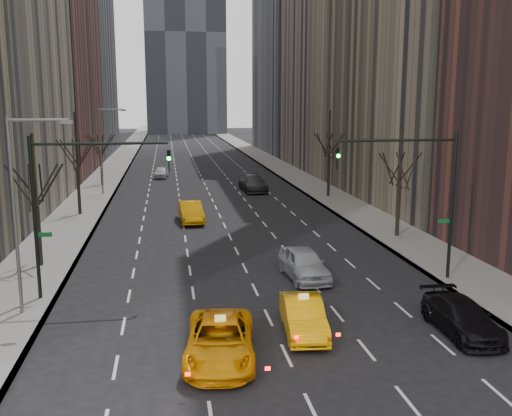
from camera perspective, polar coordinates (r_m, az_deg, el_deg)
name	(u,v)px	position (r m, az deg, el deg)	size (l,w,h in m)	color
ground	(312,409)	(19.51, 5.62, -19.38)	(400.00, 400.00, 0.00)	black
sidewalk_left	(114,168)	(87.23, -14.04, 3.91)	(4.50, 320.00, 0.15)	slate
sidewalk_right	(276,165)	(88.46, 2.01, 4.30)	(4.50, 320.00, 0.15)	slate
bld_left_far	(32,7)	(84.99, -21.53, 18.17)	(14.00, 28.00, 44.00)	brown
tree_lw_b	(37,206)	(35.69, -21.08, 0.17)	(3.36, 3.50, 7.82)	black
tree_lw_c	(78,169)	(51.23, -17.42, 3.71)	(3.36, 3.50, 8.74)	black
tree_lw_d	(101,156)	(69.04, -15.25, 5.08)	(3.36, 3.50, 7.36)	black
tree_rw_b	(399,187)	(42.12, 14.11, 2.05)	(3.36, 3.50, 7.82)	black
tree_rw_c	(329,158)	(58.95, 7.32, 4.95)	(3.36, 3.50, 8.74)	black
traffic_mast_left	(69,191)	(29.04, -18.16, 1.65)	(6.69, 0.39, 8.00)	black
traffic_mast_right	(424,183)	(31.67, 16.43, 2.45)	(6.69, 0.39, 8.00)	black
streetlight_near	(22,196)	(27.43, -22.40, 1.15)	(2.83, 0.22, 9.00)	slate
streetlight_far	(104,142)	(61.82, -14.96, 6.41)	(2.83, 0.22, 9.00)	slate
taxi_suv	(220,340)	(22.34, -3.63, -13.07)	(2.57, 5.58, 1.55)	#FF9F05
taxi_sedan	(303,316)	(24.75, 4.75, -10.71)	(1.61, 4.62, 1.52)	#FFA905
silver_sedan_ahead	(304,263)	(32.03, 4.81, -5.54)	(2.03, 5.04, 1.72)	#A5A7AD
parked_suv_black	(462,317)	(26.17, 19.88, -10.22)	(2.01, 4.94, 1.43)	black
far_taxi	(191,212)	(47.07, -6.55, -0.39)	(1.76, 5.04, 1.66)	#F69D05
far_suv_grey	(253,183)	(62.92, -0.29, 2.49)	(2.48, 6.09, 1.77)	#333338
far_car_white	(161,172)	(75.09, -9.47, 3.54)	(1.69, 4.20, 1.43)	silver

